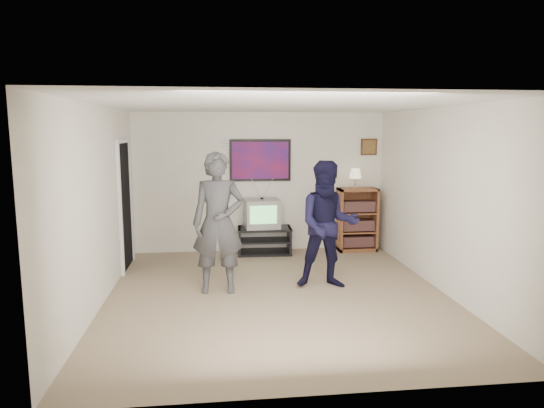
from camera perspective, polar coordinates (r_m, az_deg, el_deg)
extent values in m
cube|color=#826852|center=(6.60, 0.67, -10.66)|extent=(4.50, 5.00, 0.01)
cube|color=white|center=(6.23, 0.71, 11.58)|extent=(4.50, 5.00, 0.01)
cube|color=silver|center=(8.76, -1.40, 2.56)|extent=(4.50, 0.01, 2.50)
cube|color=silver|center=(6.41, -19.68, -0.22)|extent=(0.01, 5.00, 2.50)
cube|color=silver|center=(6.95, 19.43, 0.45)|extent=(0.01, 5.00, 2.50)
cube|color=black|center=(8.62, -0.89, -2.90)|extent=(0.97, 0.56, 0.04)
cube|color=black|center=(8.72, -0.88, -5.69)|extent=(0.97, 0.56, 0.04)
cube|color=black|center=(8.64, -3.82, -4.37)|extent=(0.06, 0.51, 0.47)
cube|color=black|center=(8.72, 2.02, -4.22)|extent=(0.06, 0.51, 0.47)
imported|color=#393A3D|center=(6.54, -6.34, -2.23)|extent=(0.72, 0.49, 1.91)
imported|color=black|center=(6.75, 6.61, -2.46)|extent=(0.93, 0.75, 1.78)
cube|color=white|center=(6.67, -6.73, 0.58)|extent=(0.08, 0.13, 0.04)
cube|color=white|center=(6.95, 6.22, -1.58)|extent=(0.08, 0.12, 0.04)
cube|color=black|center=(8.70, -1.39, 5.16)|extent=(1.10, 0.03, 0.75)
cube|color=white|center=(8.66, -5.05, 7.10)|extent=(0.28, 0.02, 0.14)
cube|color=#482417|center=(9.10, 11.33, 6.60)|extent=(0.30, 0.03, 0.30)
cube|color=black|center=(8.00, -16.94, -0.22)|extent=(0.03, 0.85, 2.00)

